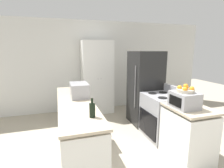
{
  "coord_description": "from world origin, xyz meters",
  "views": [
    {
      "loc": [
        -1.11,
        -1.66,
        1.79
      ],
      "look_at": [
        0.0,
        1.88,
        1.05
      ],
      "focal_mm": 28.0,
      "sensor_mm": 36.0,
      "label": 1
    }
  ],
  "objects_px": {
    "stove": "(162,116)",
    "refrigerator": "(145,88)",
    "pantry_cabinet": "(97,77)",
    "fruit_bowl": "(185,90)",
    "microwave": "(79,90)",
    "wine_bottle": "(92,110)",
    "toaster_oven": "(184,100)"
  },
  "relations": [
    {
      "from": "stove",
      "to": "fruit_bowl",
      "type": "height_order",
      "value": "fruit_bowl"
    },
    {
      "from": "pantry_cabinet",
      "to": "microwave",
      "type": "relative_size",
      "value": 4.2
    },
    {
      "from": "microwave",
      "to": "fruit_bowl",
      "type": "distance_m",
      "value": 1.88
    },
    {
      "from": "refrigerator",
      "to": "toaster_oven",
      "type": "bearing_deg",
      "value": -95.11
    },
    {
      "from": "refrigerator",
      "to": "microwave",
      "type": "bearing_deg",
      "value": -166.19
    },
    {
      "from": "microwave",
      "to": "wine_bottle",
      "type": "distance_m",
      "value": 1.1
    },
    {
      "from": "refrigerator",
      "to": "microwave",
      "type": "xyz_separation_m",
      "value": [
        -1.61,
        -0.4,
        0.15
      ]
    },
    {
      "from": "wine_bottle",
      "to": "fruit_bowl",
      "type": "bearing_deg",
      "value": -1.7
    },
    {
      "from": "refrigerator",
      "to": "fruit_bowl",
      "type": "xyz_separation_m",
      "value": [
        -0.13,
        -1.54,
        0.31
      ]
    },
    {
      "from": "stove",
      "to": "toaster_oven",
      "type": "bearing_deg",
      "value": -99.36
    },
    {
      "from": "refrigerator",
      "to": "fruit_bowl",
      "type": "bearing_deg",
      "value": -94.95
    },
    {
      "from": "pantry_cabinet",
      "to": "refrigerator",
      "type": "distance_m",
      "value": 1.45
    },
    {
      "from": "microwave",
      "to": "toaster_oven",
      "type": "bearing_deg",
      "value": -37.61
    },
    {
      "from": "pantry_cabinet",
      "to": "fruit_bowl",
      "type": "height_order",
      "value": "pantry_cabinet"
    },
    {
      "from": "toaster_oven",
      "to": "fruit_bowl",
      "type": "distance_m",
      "value": 0.17
    },
    {
      "from": "fruit_bowl",
      "to": "stove",
      "type": "bearing_deg",
      "value": 80.96
    },
    {
      "from": "pantry_cabinet",
      "to": "stove",
      "type": "xyz_separation_m",
      "value": [
        0.92,
        -1.87,
        -0.56
      ]
    },
    {
      "from": "refrigerator",
      "to": "toaster_oven",
      "type": "distance_m",
      "value": 1.55
    },
    {
      "from": "pantry_cabinet",
      "to": "fruit_bowl",
      "type": "xyz_separation_m",
      "value": [
        0.8,
        -2.64,
        0.17
      ]
    },
    {
      "from": "pantry_cabinet",
      "to": "microwave",
      "type": "xyz_separation_m",
      "value": [
        -0.68,
        -1.5,
        0.01
      ]
    },
    {
      "from": "microwave",
      "to": "toaster_oven",
      "type": "distance_m",
      "value": 1.86
    },
    {
      "from": "microwave",
      "to": "fruit_bowl",
      "type": "bearing_deg",
      "value": -37.6
    },
    {
      "from": "stove",
      "to": "refrigerator",
      "type": "xyz_separation_m",
      "value": [
        0.01,
        0.78,
        0.42
      ]
    },
    {
      "from": "refrigerator",
      "to": "fruit_bowl",
      "type": "height_order",
      "value": "refrigerator"
    },
    {
      "from": "stove",
      "to": "microwave",
      "type": "xyz_separation_m",
      "value": [
        -1.6,
        0.38,
        0.57
      ]
    },
    {
      "from": "toaster_oven",
      "to": "fruit_bowl",
      "type": "height_order",
      "value": "fruit_bowl"
    },
    {
      "from": "pantry_cabinet",
      "to": "microwave",
      "type": "distance_m",
      "value": 1.64
    },
    {
      "from": "refrigerator",
      "to": "wine_bottle",
      "type": "xyz_separation_m",
      "value": [
        -1.58,
        -1.49,
        0.12
      ]
    },
    {
      "from": "wine_bottle",
      "to": "stove",
      "type": "bearing_deg",
      "value": 24.66
    },
    {
      "from": "stove",
      "to": "microwave",
      "type": "relative_size",
      "value": 2.17
    },
    {
      "from": "stove",
      "to": "fruit_bowl",
      "type": "xyz_separation_m",
      "value": [
        -0.12,
        -0.76,
        0.73
      ]
    },
    {
      "from": "stove",
      "to": "refrigerator",
      "type": "distance_m",
      "value": 0.88
    }
  ]
}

